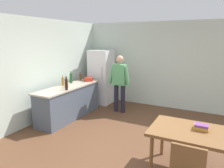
% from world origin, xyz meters
% --- Properties ---
extents(ground_plane, '(14.00, 14.00, 0.00)m').
position_xyz_m(ground_plane, '(0.00, 0.00, 0.00)').
color(ground_plane, brown).
extents(wall_back, '(6.40, 0.12, 2.70)m').
position_xyz_m(wall_back, '(0.00, 3.00, 1.35)').
color(wall_back, silver).
rests_on(wall_back, ground_plane).
extents(wall_left, '(0.12, 5.60, 2.70)m').
position_xyz_m(wall_left, '(-2.60, 0.20, 1.35)').
color(wall_left, silver).
rests_on(wall_left, ground_plane).
extents(kitchen_counter, '(0.64, 2.20, 0.90)m').
position_xyz_m(kitchen_counter, '(-2.00, 0.80, 0.45)').
color(kitchen_counter, '#4C5666').
rests_on(kitchen_counter, ground_plane).
extents(refrigerator, '(0.70, 0.67, 1.80)m').
position_xyz_m(refrigerator, '(-1.90, 2.40, 0.90)').
color(refrigerator, white).
rests_on(refrigerator, ground_plane).
extents(person, '(0.70, 0.22, 1.70)m').
position_xyz_m(person, '(-0.95, 1.85, 0.98)').
color(person, '#1E1E2D').
rests_on(person, ground_plane).
extents(dining_table, '(1.40, 0.90, 0.75)m').
position_xyz_m(dining_table, '(1.40, -0.30, 0.67)').
color(dining_table, brown).
rests_on(dining_table, ground_plane).
extents(cooking_pot, '(0.40, 0.28, 0.12)m').
position_xyz_m(cooking_pot, '(-1.90, 1.64, 0.96)').
color(cooking_pot, red).
rests_on(cooking_pot, kitchen_counter).
extents(utensil_jar, '(0.11, 0.11, 0.32)m').
position_xyz_m(utensil_jar, '(-1.94, 0.64, 0.98)').
color(utensil_jar, tan).
rests_on(utensil_jar, kitchen_counter).
extents(bottle_wine_green, '(0.08, 0.08, 0.34)m').
position_xyz_m(bottle_wine_green, '(-2.20, 1.17, 1.05)').
color(bottle_wine_green, '#1E5123').
rests_on(bottle_wine_green, kitchen_counter).
extents(bottle_oil_amber, '(0.06, 0.06, 0.28)m').
position_xyz_m(bottle_oil_amber, '(-2.18, 0.78, 1.02)').
color(bottle_oil_amber, '#996619').
rests_on(bottle_oil_amber, kitchen_counter).
extents(bottle_water_clear, '(0.07, 0.07, 0.30)m').
position_xyz_m(bottle_water_clear, '(-2.20, 0.92, 1.03)').
color(bottle_water_clear, silver).
rests_on(bottle_water_clear, kitchen_counter).
extents(bottle_wine_dark, '(0.08, 0.08, 0.34)m').
position_xyz_m(bottle_wine_dark, '(-1.76, 0.42, 1.05)').
color(bottle_wine_dark, black).
rests_on(bottle_wine_dark, kitchen_counter).
extents(bottle_beer_brown, '(0.06, 0.06, 0.26)m').
position_xyz_m(bottle_beer_brown, '(-2.20, 1.62, 1.01)').
color(bottle_beer_brown, '#5B3314').
rests_on(bottle_beer_brown, kitchen_counter).
extents(book_stack, '(0.23, 0.18, 0.09)m').
position_xyz_m(book_stack, '(1.47, -0.20, 0.79)').
color(book_stack, orange).
rests_on(book_stack, dining_table).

